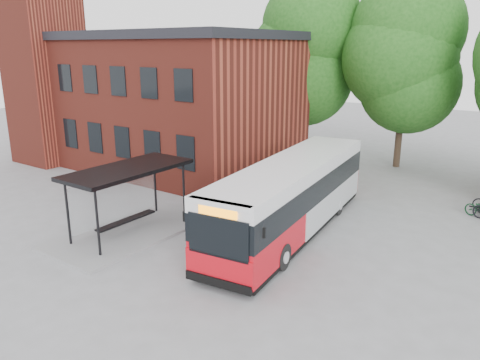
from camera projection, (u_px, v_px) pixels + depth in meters
The scene contains 7 objects.
ground at pixel (231, 251), 18.14m from camera, with size 100.00×100.00×0.00m, color slate.
station_building at pixel (155, 99), 31.27m from camera, with size 18.40×10.40×8.50m, color maroon, non-canonical shape.
clock_tower at pixel (40, 23), 30.15m from camera, with size 5.20×5.20×18.20m, color maroon, non-canonical shape.
bus_shelter at pixel (130, 201), 19.47m from camera, with size 3.60×7.00×2.90m, color black, non-canonical shape.
tree_0 at pixel (298, 78), 32.50m from camera, with size 7.92×7.92×11.00m, color #194A13, non-canonical shape.
tree_1 at pixel (404, 86), 29.46m from camera, with size 7.92×7.92×10.40m, color #194A13, non-canonical shape.
city_bus at pixel (292, 197), 19.62m from camera, with size 2.57×12.06×3.06m, color red, non-canonical shape.
Camera 1 is at (9.98, -13.38, 7.63)m, focal length 35.00 mm.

